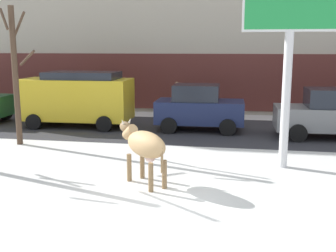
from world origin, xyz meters
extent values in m
plane|color=white|center=(0.00, 0.00, 0.00)|extent=(120.00, 120.00, 0.00)
cube|color=#333338|center=(0.00, 8.15, 0.00)|extent=(60.00, 5.60, 0.01)
cube|color=#5B2823|center=(0.00, 12.46, 1.60)|extent=(43.12, 0.10, 2.80)
ellipsoid|color=tan|center=(-0.37, 1.23, 1.02)|extent=(1.43, 1.40, 0.64)
cylinder|color=olive|center=(-0.86, 1.43, 0.35)|extent=(0.12, 0.12, 0.70)
cylinder|color=olive|center=(-0.59, 1.71, 0.35)|extent=(0.12, 0.12, 0.70)
cylinder|color=olive|center=(-0.15, 0.75, 0.35)|extent=(0.12, 0.12, 0.70)
cylinder|color=olive|center=(0.12, 1.03, 0.35)|extent=(0.12, 0.12, 0.70)
cylinder|color=tan|center=(-0.91, 1.75, 1.20)|extent=(0.52, 0.52, 0.44)
ellipsoid|color=olive|center=(-1.07, 1.90, 1.30)|extent=(0.48, 0.48, 0.28)
cone|color=beige|center=(-1.12, 1.79, 1.46)|extent=(0.12, 0.12, 0.15)
cone|color=beige|center=(-0.97, 1.95, 1.46)|extent=(0.12, 0.12, 0.15)
cylinder|color=olive|center=(0.11, 0.77, 0.77)|extent=(0.06, 0.06, 0.60)
ellipsoid|color=beige|center=(-0.25, 1.11, 0.72)|extent=(0.37, 0.37, 0.20)
cylinder|color=silver|center=(3.08, 3.40, 1.90)|extent=(0.24, 0.24, 3.80)
cylinder|color=black|center=(-8.94, 9.10, 0.32)|extent=(0.64, 0.23, 0.64)
cube|color=gold|center=(-4.99, 8.13, 1.17)|extent=(4.64, 2.00, 1.70)
cube|color=#1E232D|center=(-4.69, 8.13, 2.17)|extent=(3.03, 1.73, 0.30)
cylinder|color=black|center=(-3.52, 9.11, 0.32)|extent=(0.64, 0.23, 0.64)
cylinder|color=black|center=(-3.48, 7.21, 0.32)|extent=(0.64, 0.23, 0.64)
cylinder|color=black|center=(-6.51, 9.05, 0.32)|extent=(0.64, 0.23, 0.64)
cylinder|color=black|center=(-6.47, 7.15, 0.32)|extent=(0.64, 0.23, 0.64)
cube|color=#19234C|center=(0.25, 8.17, 0.77)|extent=(3.53, 1.77, 0.90)
cube|color=#1E232D|center=(0.10, 8.17, 1.54)|extent=(1.83, 1.53, 0.64)
cylinder|color=black|center=(1.37, 9.04, 0.32)|extent=(0.64, 0.23, 0.64)
cylinder|color=black|center=(1.40, 7.34, 0.32)|extent=(0.64, 0.23, 0.64)
cylinder|color=black|center=(-0.91, 9.00, 0.32)|extent=(0.64, 0.23, 0.64)
cylinder|color=black|center=(-0.87, 7.30, 0.32)|extent=(0.64, 0.23, 0.64)
cube|color=slate|center=(5.25, 7.60, 0.74)|extent=(4.24, 1.85, 0.84)
cube|color=#1E232D|center=(5.25, 7.60, 1.50)|extent=(2.03, 1.59, 0.68)
cylinder|color=black|center=(3.87, 8.45, 0.32)|extent=(0.64, 0.23, 0.64)
cylinder|color=black|center=(3.90, 6.69, 0.32)|extent=(0.64, 0.23, 0.64)
cylinder|color=#282833|center=(-1.11, 10.91, 0.44)|extent=(0.24, 0.24, 0.88)
cube|color=#232328|center=(-1.11, 10.91, 1.20)|extent=(0.36, 0.22, 0.64)
sphere|color=#9E7051|center=(-1.11, 10.91, 1.63)|extent=(0.20, 0.20, 0.20)
cylinder|color=#4C3828|center=(-5.69, 4.65, 2.34)|extent=(0.20, 0.20, 4.68)
cylinder|color=#4C3828|center=(-5.58, 4.92, 4.09)|extent=(0.63, 0.33, 0.83)
cylinder|color=#4C3828|center=(-5.85, 4.46, 4.24)|extent=(0.50, 0.42, 0.72)
cylinder|color=#4C3828|center=(-5.44, 5.05, 2.96)|extent=(0.88, 0.61, 0.56)
camera|label=1|loc=(1.85, -8.24, 3.35)|focal=44.06mm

